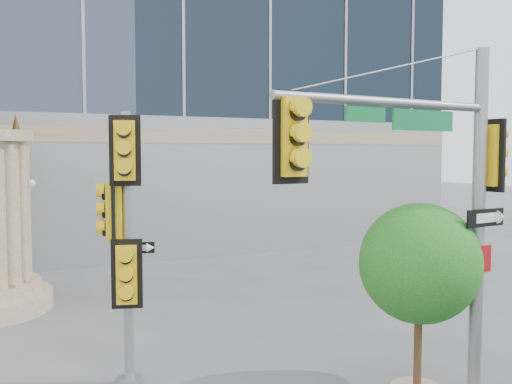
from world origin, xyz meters
name	(u,v)px	position (x,y,z in m)	size (l,w,h in m)	color
main_signal_pole	(435,186)	(1.33, -1.43, 3.92)	(4.91, 0.91, 6.32)	slate
secondary_signal_pole	(124,227)	(-3.20, 1.91, 3.08)	(0.90, 0.84, 5.25)	slate
street_tree	(421,268)	(1.71, -0.69, 2.34)	(2.28, 2.23, 3.56)	gray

